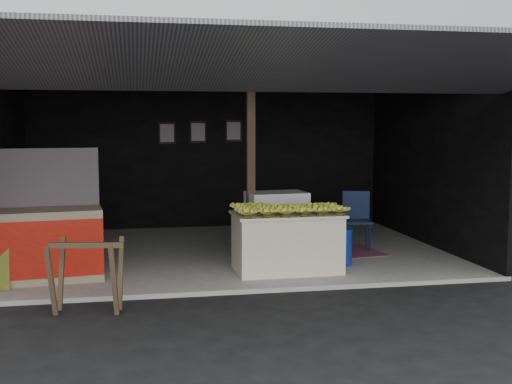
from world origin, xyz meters
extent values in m
plane|color=black|center=(0.00, 0.00, 0.00)|extent=(80.00, 80.00, 0.00)
cube|color=gray|center=(0.00, 2.50, 0.03)|extent=(7.00, 5.00, 0.06)
cube|color=black|center=(0.00, 5.00, 1.51)|extent=(7.00, 0.15, 2.90)
cube|color=black|center=(3.50, 2.50, 1.51)|extent=(0.15, 5.00, 2.90)
cube|color=#232326|center=(0.00, 2.50, 2.96)|extent=(7.20, 5.20, 0.12)
cube|color=#232326|center=(0.00, -0.95, 2.73)|extent=(7.40, 2.47, 0.48)
cube|color=brown|center=(0.30, 1.90, 1.49)|extent=(0.12, 0.12, 2.85)
cube|color=white|center=(0.62, 0.89, 0.45)|extent=(1.43, 0.87, 0.77)
cube|color=white|center=(0.62, 0.89, 0.85)|extent=(1.49, 0.93, 0.04)
cube|color=white|center=(0.71, 1.93, 0.55)|extent=(0.94, 0.68, 0.99)
cube|color=navy|center=(0.71, 1.62, 0.60)|extent=(0.69, 0.08, 0.30)
cube|color=#B21414|center=(0.71, 1.62, 0.26)|extent=(0.44, 0.06, 0.10)
cube|color=#998466|center=(-2.70, 0.99, 0.53)|extent=(1.73, 0.91, 0.93)
cube|color=red|center=(-2.70, 0.62, 0.53)|extent=(1.65, 0.21, 0.73)
cube|color=white|center=(-2.70, 0.61, 0.53)|extent=(0.56, 0.07, 0.19)
cube|color=#1A214E|center=(-2.70, 1.30, 1.38)|extent=(1.65, 0.24, 0.78)
cube|color=brown|center=(-2.32, -0.64, 0.42)|extent=(0.10, 0.31, 0.81)
cube|color=brown|center=(-1.67, -0.74, 0.42)|extent=(0.10, 0.31, 0.81)
cube|color=brown|center=(-2.26, -0.24, 0.42)|extent=(0.10, 0.31, 0.81)
cube|color=brown|center=(-1.60, -0.35, 0.42)|extent=(0.10, 0.31, 0.81)
cube|color=brown|center=(-1.96, -0.49, 0.78)|extent=(0.81, 0.19, 0.06)
cylinder|color=navy|center=(1.47, 1.12, 0.31)|extent=(0.34, 0.34, 0.50)
cylinder|color=#091436|center=(1.88, 2.00, 0.29)|extent=(0.03, 0.03, 0.46)
cylinder|color=#091436|center=(2.24, 1.93, 0.29)|extent=(0.03, 0.03, 0.46)
cylinder|color=#091436|center=(1.96, 2.36, 0.29)|extent=(0.03, 0.03, 0.46)
cylinder|color=#091436|center=(2.31, 2.28, 0.29)|extent=(0.03, 0.03, 0.46)
cube|color=#091436|center=(2.10, 2.14, 0.52)|extent=(0.52, 0.52, 0.04)
cube|color=#091436|center=(2.14, 2.34, 0.76)|extent=(0.44, 0.13, 0.47)
cube|color=maroon|center=(1.62, 1.95, 0.07)|extent=(1.63, 1.21, 0.01)
cube|color=black|center=(-0.80, 4.90, 1.91)|extent=(0.32, 0.03, 0.42)
cube|color=#4C4C59|center=(-0.80, 4.88, 1.91)|extent=(0.26, 0.02, 0.34)
cube|color=black|center=(-0.20, 4.90, 1.93)|extent=(0.32, 0.03, 0.42)
cube|color=#4C4C59|center=(-0.20, 4.88, 1.93)|extent=(0.26, 0.02, 0.34)
cube|color=black|center=(0.50, 4.90, 1.95)|extent=(0.32, 0.03, 0.42)
cube|color=#4C4C59|center=(0.50, 4.88, 1.95)|extent=(0.26, 0.02, 0.34)
camera|label=1|loc=(-1.42, -7.61, 2.10)|focal=45.00mm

